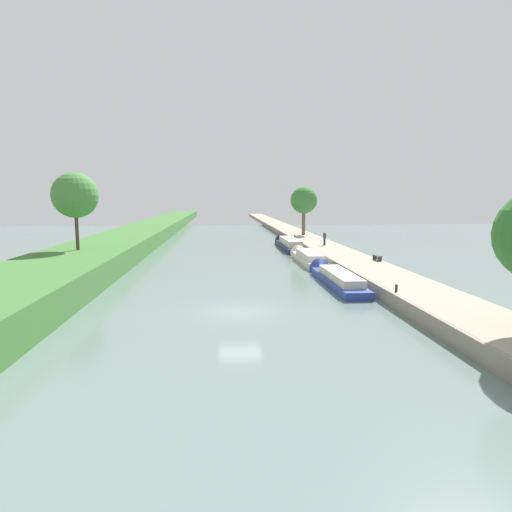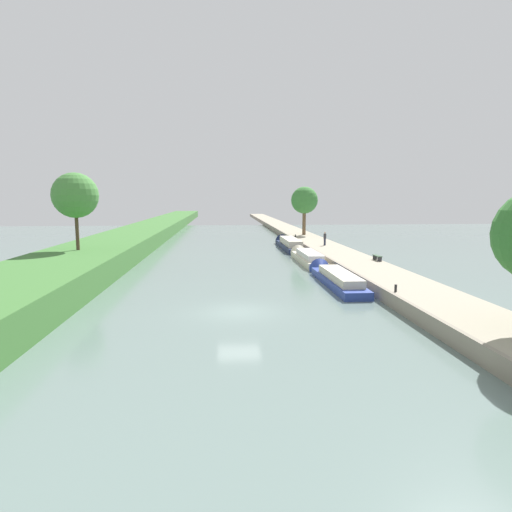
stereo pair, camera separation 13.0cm
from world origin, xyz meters
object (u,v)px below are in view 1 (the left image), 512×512
object	(u,v)px
narrowboat_blue	(335,278)
narrowboat_navy	(289,244)
mooring_bollard_near	(396,288)
mooring_bollard_far	(295,236)
narrowboat_cream	(307,257)
park_bench	(377,257)
person_walking	(325,238)

from	to	relation	value
narrowboat_blue	narrowboat_navy	size ratio (longest dim) A/B	0.88
mooring_bollard_near	mooring_bollard_far	xyz separation A→B (m)	(0.00, 36.35, 0.00)
narrowboat_cream	narrowboat_navy	world-z (taller)	narrowboat_navy
park_bench	narrowboat_blue	bearing A→B (deg)	-132.50
narrowboat_blue	person_walking	size ratio (longest dim) A/B	6.86
narrowboat_blue	mooring_bollard_near	bearing A→B (deg)	-74.36
narrowboat_navy	park_bench	distance (m)	18.22
mooring_bollard_far	park_bench	bearing A→B (deg)	-81.05
narrowboat_navy	mooring_bollard_near	world-z (taller)	narrowboat_navy
narrowboat_blue	narrowboat_cream	size ratio (longest dim) A/B	1.07
narrowboat_cream	person_walking	distance (m)	8.69
narrowboat_blue	mooring_bollard_far	distance (m)	29.47
narrowboat_blue	park_bench	world-z (taller)	park_bench
person_walking	park_bench	distance (m)	13.01
narrowboat_navy	person_walking	world-z (taller)	person_walking
mooring_bollard_far	mooring_bollard_near	bearing A→B (deg)	-90.00
person_walking	park_bench	size ratio (longest dim) A/B	1.11
park_bench	narrowboat_cream	bearing A→B (deg)	137.40
narrowboat_navy	mooring_bollard_far	world-z (taller)	narrowboat_navy
narrowboat_navy	mooring_bollard_far	size ratio (longest dim) A/B	28.84
narrowboat_navy	mooring_bollard_near	distance (m)	30.49
narrowboat_cream	park_bench	size ratio (longest dim) A/B	7.08
narrowboat_blue	park_bench	bearing A→B (deg)	47.50
mooring_bollard_far	narrowboat_navy	bearing A→B (deg)	-107.63
narrowboat_cream	narrowboat_blue	bearing A→B (deg)	-90.18
narrowboat_navy	mooring_bollard_near	size ratio (longest dim) A/B	28.84
person_walking	narrowboat_blue	bearing A→B (deg)	-101.25
narrowboat_cream	person_walking	world-z (taller)	person_walking
person_walking	narrowboat_navy	bearing A→B (deg)	129.71
mooring_bollard_near	park_bench	distance (m)	13.58
narrowboat_cream	mooring_bollard_near	distance (m)	18.31
mooring_bollard_near	park_bench	size ratio (longest dim) A/B	0.30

